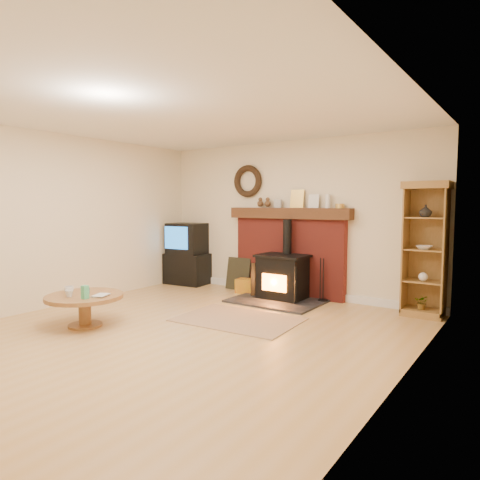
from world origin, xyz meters
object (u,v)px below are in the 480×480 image
Objects in this scene: wood_stove at (282,278)px; curio_cabinet at (425,249)px; tv_unit at (188,255)px; coffee_table at (84,301)px.

wood_stove is 0.76× the size of curio_cabinet.
tv_unit reaches higher than coffee_table.
tv_unit is at bearing -178.86° from curio_cabinet.
curio_cabinet reaches higher than coffee_table.
curio_cabinet is 1.94× the size of coffee_table.
wood_stove is at bearing -5.07° from tv_unit.
curio_cabinet reaches higher than wood_stove.
tv_unit is 0.63× the size of curio_cabinet.
coffee_table is (-1.31, -2.73, -0.03)m from wood_stove.
tv_unit is at bearing 174.93° from wood_stove.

